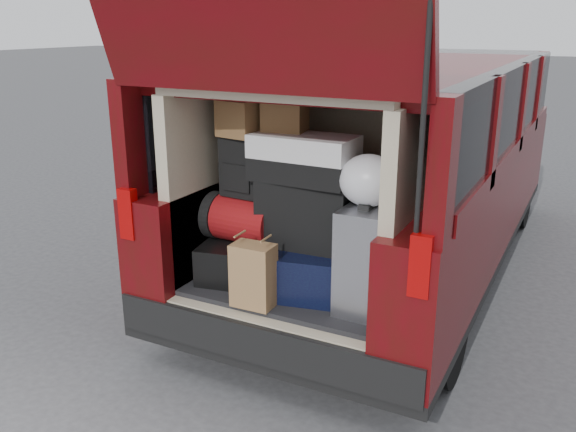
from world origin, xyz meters
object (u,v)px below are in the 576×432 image
Objects in this scene: black_hardshell at (243,256)px; backpack at (243,166)px; kraft_bag at (253,275)px; black_soft_case at (308,213)px; twotone_duffel at (304,158)px; navy_hardshell at (303,265)px; red_duffel at (243,219)px; silver_roller at (367,258)px.

backpack is at bearing -33.84° from black_hardshell.
kraft_bag is 0.68m from backpack.
black_soft_case is 0.92× the size of twotone_duffel.
navy_hardshell is 1.68× the size of backpack.
red_duffel is at bearing -175.66° from black_soft_case.
black_hardshell is 0.98× the size of twotone_duffel.
navy_hardshell is 0.46m from red_duffel.
twotone_duffel is at bearing 4.92° from backpack.
backpack reaches higher than kraft_bag.
kraft_bag is at bearing -120.33° from navy_hardshell.
red_duffel is at bearing -83.33° from backpack.
silver_roller is at bearing -11.59° from twotone_duffel.
twotone_duffel is at bearing 68.45° from kraft_bag.
black_hardshell is at bearing 161.33° from backpack.
backpack is 0.41m from twotone_duffel.
silver_roller is 0.67m from twotone_duffel.
backpack is (-0.00, 0.02, 0.33)m from red_duffel.
red_duffel is 0.58m from twotone_duffel.
black_hardshell is at bearing 169.19° from navy_hardshell.
black_hardshell is 1.31× the size of red_duffel.
black_hardshell is 0.56m from black_soft_case.
twotone_duffel is at bearing 6.91° from red_duffel.
black_soft_case is 0.33m from twotone_duffel.
twotone_duffel is at bearing -123.22° from black_soft_case.
red_duffel reaches higher than kraft_bag.
black_soft_case is at bearing -8.33° from black_hardshell.
black_hardshell is 0.80m from twotone_duffel.
red_duffel is at bearing 176.29° from silver_roller.
twotone_duffel reaches higher than navy_hardshell.
black_soft_case reaches higher than black_hardshell.
kraft_bag is 1.00× the size of backpack.
red_duffel reaches higher than black_hardshell.
black_soft_case is at bearing 67.73° from kraft_bag.
navy_hardshell is at bearing -149.57° from black_soft_case.
red_duffel is 0.43m from black_soft_case.
kraft_bag reaches higher than black_hardshell.
kraft_bag is at bearing -114.14° from black_soft_case.
twotone_duffel reaches higher than backpack.
black_hardshell is 1.59× the size of kraft_bag.
kraft_bag is at bearing -62.20° from black_hardshell.
silver_roller is 1.62× the size of backpack.
silver_roller is 1.33× the size of red_duffel.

